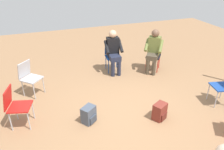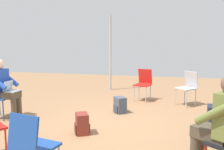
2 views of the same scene
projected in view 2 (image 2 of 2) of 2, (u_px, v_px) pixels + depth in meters
The scene contains 9 objects.
ground_plane at pixel (109, 125), 4.76m from camera, with size 14.00×14.00×0.00m, color #99704C.
chair_west at pixel (32, 144), 2.68m from camera, with size 0.51×0.47×0.85m.
chair_east at pixel (143, 82), 6.75m from camera, with size 0.52×0.49×0.85m.
chair_southeast at pixel (188, 86), 6.24m from camera, with size 0.59×0.58×0.85m.
person_with_laptop at pixel (4, 86), 5.12m from camera, with size 0.49×0.53×1.24m.
person_in_olive at pixel (221, 120), 2.87m from camera, with size 0.63×0.63×1.24m.
backpack_near_laptop_user at pixel (120, 106), 5.60m from camera, with size 0.34×0.33×0.36m.
backpack_by_empty_chair at pixel (82, 125), 4.32m from camera, with size 0.34×0.31×0.36m.
tent_pole_far at pixel (110, 53), 8.14m from camera, with size 0.07×0.07×2.43m, color #B2B2B7.
Camera 2 is at (-4.45, -1.12, 1.59)m, focal length 40.00 mm.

